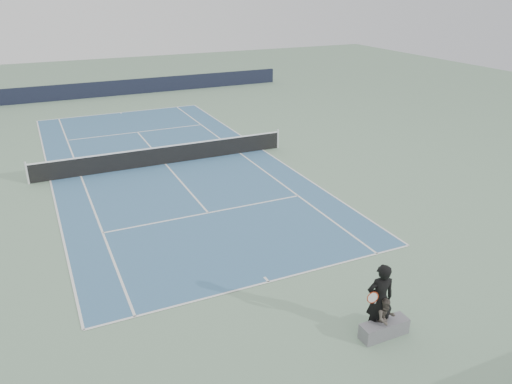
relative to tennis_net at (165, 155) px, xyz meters
name	(u,v)px	position (x,y,z in m)	size (l,w,h in m)	color
ground	(165,164)	(0.00, 0.00, -0.50)	(80.00, 80.00, 0.00)	gray
court_surface	(165,164)	(0.00, 0.00, -0.50)	(10.97, 23.77, 0.01)	#3C678D
tennis_net	(165,155)	(0.00, 0.00, 0.00)	(12.90, 0.10, 1.07)	silver
windscreen_far	(105,89)	(0.00, 17.88, 0.10)	(30.00, 0.25, 1.20)	black
tennis_player	(380,299)	(1.56, -15.18, 0.52)	(0.88, 0.70, 2.04)	black
tennis_ball	(371,342)	(1.14, -15.49, -0.47)	(0.07, 0.07, 0.07)	yellow
spectator_bench	(385,323)	(1.62, -15.39, -0.11)	(1.38, 0.58, 1.15)	slate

